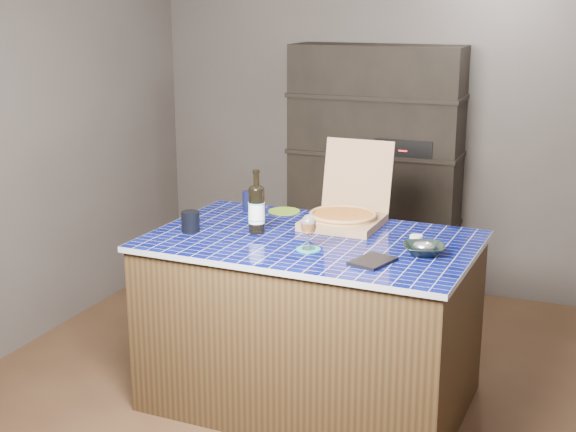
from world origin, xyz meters
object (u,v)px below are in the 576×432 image
at_px(pizza_box, 345,214).
at_px(bowl, 424,249).
at_px(dvd_case, 373,261).
at_px(mead_bottle, 257,208).
at_px(kitchen_island, 311,320).
at_px(wine_glass, 309,226).

height_order(pizza_box, bowl, pizza_box).
bearing_deg(dvd_case, mead_bottle, 177.00).
bearing_deg(kitchen_island, pizza_box, 78.13).
height_order(mead_bottle, bowl, mead_bottle).
relative_size(dvd_case, bowl, 1.05).
bearing_deg(mead_bottle, kitchen_island, 1.07).
bearing_deg(dvd_case, kitchen_island, 163.55).
distance_m(mead_bottle, wine_glass, 0.40).
bearing_deg(wine_glass, bowl, 14.39).
xyz_separation_m(wine_glass, bowl, (0.54, 0.14, -0.10)).
xyz_separation_m(pizza_box, bowl, (0.52, -0.36, -0.04)).
distance_m(wine_glass, bowl, 0.57).
height_order(wine_glass, dvd_case, wine_glass).
bearing_deg(kitchen_island, dvd_case, -31.65).
bearing_deg(mead_bottle, dvd_case, -20.39).
height_order(mead_bottle, dvd_case, mead_bottle).
bearing_deg(bowl, wine_glass, -165.61).
height_order(kitchen_island, wine_glass, wine_glass).
relative_size(kitchen_island, mead_bottle, 5.04).
xyz_separation_m(kitchen_island, pizza_box, (0.08, 0.31, 0.52)).
distance_m(dvd_case, bowl, 0.29).
xyz_separation_m(kitchen_island, mead_bottle, (-0.31, -0.01, 0.59)).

